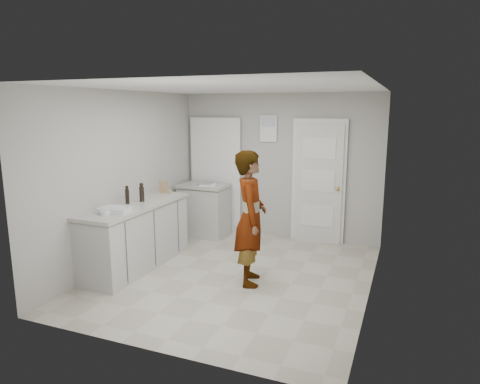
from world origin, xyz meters
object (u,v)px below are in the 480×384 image
at_px(oil_cruet_b, 127,195).
at_px(egg_bowl, 105,212).
at_px(person, 251,218).
at_px(baking_dish, 115,210).
at_px(cake_mix_box, 163,187).
at_px(oil_cruet_a, 142,193).
at_px(spice_jar, 170,192).

height_order(oil_cruet_b, egg_bowl, oil_cruet_b).
distance_m(person, baking_dish, 1.76).
distance_m(cake_mix_box, egg_bowl, 1.48).
relative_size(person, oil_cruet_a, 6.27).
distance_m(cake_mix_box, spice_jar, 0.17).
relative_size(oil_cruet_b, egg_bowl, 1.89).
relative_size(person, spice_jar, 24.39).
distance_m(person, spice_jar, 1.77).
bearing_deg(egg_bowl, oil_cruet_b, 100.41).
height_order(person, oil_cruet_a, person).
distance_m(spice_jar, baking_dish, 1.30).
bearing_deg(oil_cruet_a, egg_bowl, -89.97).
bearing_deg(person, baking_dish, 88.87).
distance_m(spice_jar, egg_bowl, 1.44).
bearing_deg(egg_bowl, cake_mix_box, 92.30).
bearing_deg(cake_mix_box, baking_dish, -96.70).
relative_size(cake_mix_box, egg_bowl, 1.40).
height_order(oil_cruet_a, egg_bowl, oil_cruet_a).
relative_size(spice_jar, baking_dish, 0.17).
bearing_deg(oil_cruet_b, baking_dish, -72.58).
xyz_separation_m(spice_jar, baking_dish, (-0.05, -1.30, -0.01)).
bearing_deg(cake_mix_box, oil_cruet_a, -95.77).
xyz_separation_m(person, spice_jar, (-1.61, 0.73, 0.09)).
relative_size(cake_mix_box, spice_jar, 2.69).
distance_m(oil_cruet_a, baking_dish, 0.67).
distance_m(person, cake_mix_box, 1.93).
distance_m(cake_mix_box, oil_cruet_a, 0.67).
height_order(oil_cruet_a, oil_cruet_b, oil_cruet_a).
bearing_deg(egg_bowl, baking_dish, 75.62).
height_order(person, egg_bowl, person).
bearing_deg(person, oil_cruet_b, 73.01).
height_order(spice_jar, oil_cruet_b, oil_cruet_b).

